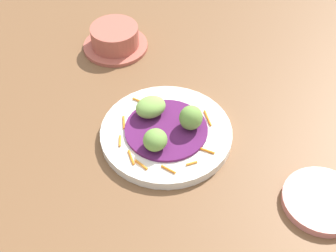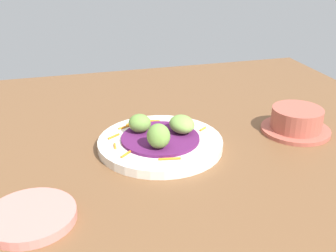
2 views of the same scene
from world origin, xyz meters
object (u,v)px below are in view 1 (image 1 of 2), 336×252
at_px(main_plate, 166,134).
at_px(guac_scoop_left, 151,107).
at_px(side_plate_small, 322,201).
at_px(guac_scoop_right, 193,117).
at_px(terracotta_bowl, 115,39).
at_px(guac_scoop_center, 155,140).

height_order(main_plate, guac_scoop_left, guac_scoop_left).
distance_m(guac_scoop_left, side_plate_small, 0.33).
bearing_deg(main_plate, guac_scoop_left, -77.08).
height_order(main_plate, guac_scoop_right, guac_scoop_right).
height_order(main_plate, side_plate_small, main_plate).
bearing_deg(terracotta_bowl, guac_scoop_left, 86.16).
distance_m(guac_scoop_left, terracotta_bowl, 0.24).
bearing_deg(main_plate, side_plate_small, 126.04).
bearing_deg(guac_scoop_right, terracotta_bowl, -82.56).
xyz_separation_m(main_plate, guac_scoop_left, (0.01, -0.04, 0.03)).
xyz_separation_m(guac_scoop_left, guac_scoop_center, (0.02, 0.08, 0.00)).
xyz_separation_m(guac_scoop_right, side_plate_small, (-0.12, 0.22, -0.04)).
height_order(guac_scoop_center, guac_scoop_right, guac_scoop_right).
bearing_deg(guac_scoop_center, guac_scoop_left, -107.08).
bearing_deg(guac_scoop_left, main_plate, 102.92).
bearing_deg(guac_scoop_center, main_plate, -137.08).
relative_size(guac_scoop_left, guac_scoop_right, 1.25).
xyz_separation_m(side_plate_small, terracotta_bowl, (0.16, -0.51, 0.02)).
xyz_separation_m(guac_scoop_center, side_plate_small, (-0.20, 0.20, -0.03)).
distance_m(main_plate, guac_scoop_right, 0.06).
distance_m(guac_scoop_left, guac_scoop_center, 0.08).
distance_m(guac_scoop_right, side_plate_small, 0.25).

